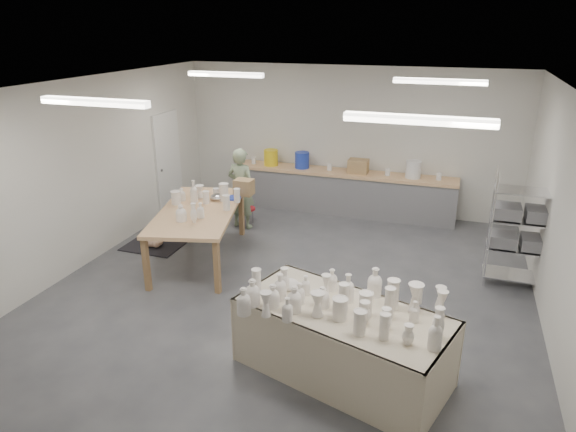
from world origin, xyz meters
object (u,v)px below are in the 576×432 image
(drying_table, at_px, (342,339))
(work_table, at_px, (203,208))
(potter, at_px, (241,188))
(red_stool, at_px, (247,209))

(drying_table, distance_m, work_table, 3.76)
(work_table, bearing_deg, potter, 73.95)
(drying_table, height_order, potter, potter)
(red_stool, bearing_deg, work_table, -91.50)
(red_stool, bearing_deg, drying_table, -54.97)
(potter, distance_m, red_stool, 0.59)
(drying_table, relative_size, potter, 1.63)
(work_table, xyz_separation_m, potter, (0.05, 1.48, -0.10))
(drying_table, bearing_deg, work_table, 158.58)
(work_table, bearing_deg, red_stool, 74.22)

